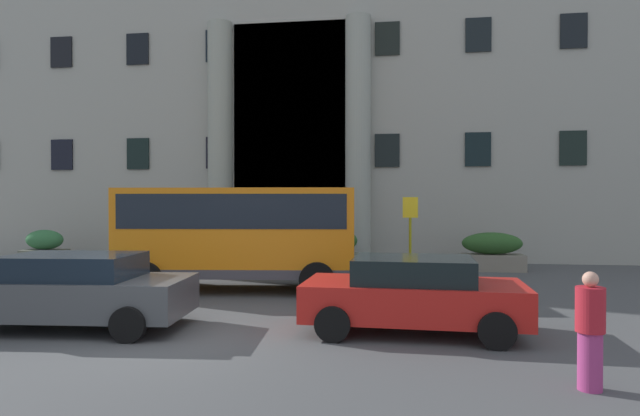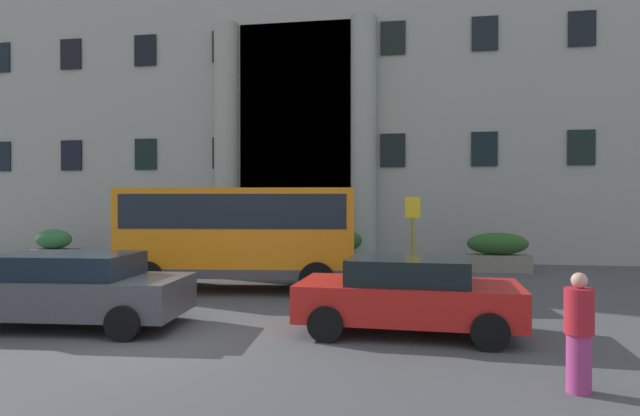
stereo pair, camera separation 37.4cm
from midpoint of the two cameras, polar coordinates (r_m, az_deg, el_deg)
name	(u,v)px [view 2 (the right image)]	position (r m, az deg, el deg)	size (l,w,h in m)	color
ground_plane	(161,345)	(9.91, -15.32, -13.78)	(80.00, 64.00, 0.12)	#454748
office_building_facade	(324,45)	(27.57, 0.80, 16.85)	(35.08, 9.76, 20.18)	#99988C
orange_minibus	(241,229)	(14.89, -7.66, -2.25)	(6.41, 3.19, 2.76)	orange
bus_stop_sign	(413,230)	(15.98, 10.40, -2.32)	(0.44, 0.08, 2.54)	#949112
hedge_planter_far_west	(498,253)	(19.75, 18.73, -4.48)	(2.15, 0.98, 1.33)	gray
hedge_planter_far_east	(337,249)	(19.71, 2.36, -4.29)	(1.88, 0.71, 1.44)	slate
hedge_planter_west	(54,246)	(23.88, -25.88, -3.66)	(1.57, 1.00, 1.30)	#646656
hedge_planter_east	(236,249)	(20.26, -8.30, -4.34)	(1.87, 0.97, 1.32)	gray
parked_coupe_end	(408,294)	(10.17, 10.31, -8.90)	(4.05, 2.21, 1.38)	red
white_taxi_kerbside	(72,289)	(11.45, -23.85, -7.80)	(4.44, 2.31, 1.41)	#444749
motorcycle_near_kerb	(97,281)	(14.33, -21.76, -7.18)	(2.06, 0.69, 0.89)	black
motorcycle_far_end	(407,290)	(12.20, 10.04, -8.53)	(2.02, 0.55, 0.89)	black
pedestrian_woman_with_bag	(579,333)	(7.78, 26.91, -11.66)	(0.36, 0.36, 1.52)	#A13471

